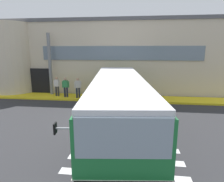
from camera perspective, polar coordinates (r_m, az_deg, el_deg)
The scene contains 10 objects.
ground_plane at distance 11.68m, azimuth -4.96°, elevation -8.34°, with size 80.00×90.00×0.02m, color #2B2B2D.
bay_paint_stripes at distance 7.68m, azimuth 3.86°, elevation -19.94°, with size 4.40×3.96×0.01m.
terminal_building at distance 22.50m, azimuth -0.75°, elevation 10.48°, with size 21.69×13.80×6.79m.
boarding_curb at distance 16.17m, azimuth -1.51°, elevation -2.12°, with size 23.89×2.00×0.15m, color yellow.
entry_support_column at distance 17.77m, azimuth -18.10°, elevation 7.60°, with size 0.28×0.28×5.36m, color slate.
bus_main_foreground at distance 10.22m, azimuth 1.89°, elevation -3.38°, with size 3.81×12.09×2.70m.
passenger_near_column at distance 17.08m, azimuth -16.18°, elevation 1.63°, with size 0.59×0.23×1.68m.
passenger_by_doorway at distance 16.47m, azimuth -13.72°, elevation 1.38°, with size 0.58×0.30×1.68m.
passenger_at_curb_edge at distance 16.07m, azimuth -10.23°, elevation 1.40°, with size 0.53×0.49×1.68m.
safety_bollard_yellow at distance 14.75m, azimuth 6.20°, elevation -2.09°, with size 0.18×0.18×0.90m, color yellow.
Camera 1 is at (2.29, -10.69, 4.09)m, focal length 30.51 mm.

